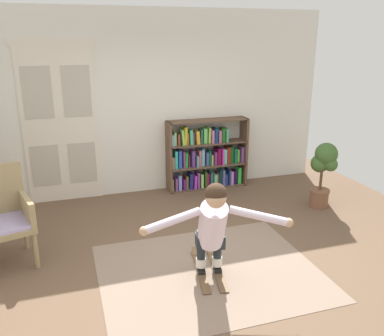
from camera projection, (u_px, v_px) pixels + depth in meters
ground_plane at (199, 266)px, 4.60m from camera, size 7.20×7.20×0.00m
back_wall at (147, 104)px, 6.52m from camera, size 6.00×0.10×2.90m
double_door at (60, 123)px, 6.14m from camera, size 1.22×0.05×2.45m
rug at (209, 271)px, 4.49m from camera, size 2.36×1.93×0.01m
bookshelf at (206, 158)px, 6.88m from camera, size 1.37×0.30×1.17m
wicker_chair at (1, 214)px, 4.54m from camera, size 0.74×0.74×1.10m
potted_plant at (323, 169)px, 6.11m from camera, size 0.40×0.38×0.98m
skis_pair at (208, 268)px, 4.52m from camera, size 0.42×0.91×0.07m
person_skier at (213, 224)px, 4.13m from camera, size 1.47×0.72×1.07m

